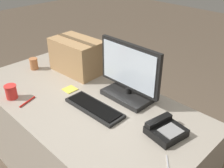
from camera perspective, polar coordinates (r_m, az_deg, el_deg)
name	(u,v)px	position (r m, az deg, el deg)	size (l,w,h in m)	color
office_desk	(84,139)	(2.10, -6.06, -11.88)	(1.80, 0.90, 0.75)	#A89E8E
monitor	(129,77)	(1.81, 3.72, 1.52)	(0.50, 0.23, 0.40)	black
keyboard	(94,108)	(1.75, -3.89, -5.15)	(0.44, 0.16, 0.03)	black
desk_phone	(165,130)	(1.57, 11.52, -9.77)	(0.21, 0.22, 0.08)	black
paper_cup_left	(34,64)	(2.36, -16.66, 4.26)	(0.07, 0.07, 0.10)	#BC7547
paper_cup_right	(11,92)	(1.98, -21.11, -1.59)	(0.08, 0.08, 0.10)	red
cardboard_box	(77,56)	(2.21, -7.63, 6.12)	(0.44, 0.29, 0.28)	tan
pen_marker	(27,102)	(1.91, -17.93, -3.69)	(0.06, 0.14, 0.01)	red
sticky_note_pad	(70,89)	(1.99, -9.14, -1.15)	(0.09, 0.09, 0.01)	#E5DB4C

